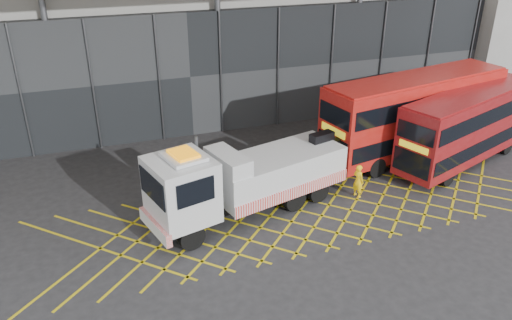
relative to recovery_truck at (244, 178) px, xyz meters
name	(u,v)px	position (x,y,z in m)	size (l,w,h in m)	color
ground_plane	(206,228)	(-2.09, -0.71, -1.93)	(120.00, 120.00, 0.00)	#262628
road_markings	(315,208)	(3.51, -0.71, -1.92)	(27.96, 7.16, 0.01)	gold
recovery_truck	(244,178)	(0.00, 0.00, 0.00)	(11.95, 5.35, 4.17)	black
bus_towed	(414,112)	(11.74, 3.16, 0.82)	(12.45, 4.99, 4.95)	#AD140F
bus_second	(469,124)	(14.09, 1.20, 0.49)	(10.89, 5.92, 4.36)	maroon
worker	(358,181)	(6.11, -0.36, -1.03)	(0.66, 0.43, 1.80)	yellow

